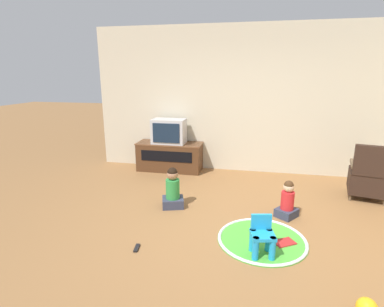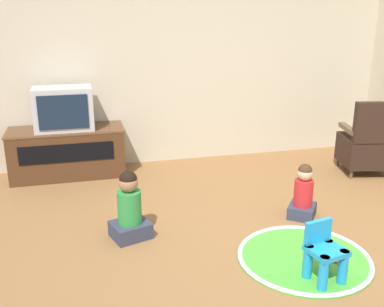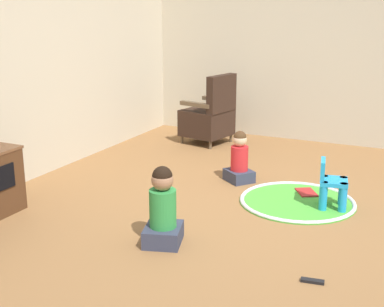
{
  "view_description": "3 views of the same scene",
  "coord_description": "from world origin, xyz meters",
  "px_view_note": "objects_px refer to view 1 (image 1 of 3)",
  "views": [
    {
      "loc": [
        0.17,
        -3.44,
        1.9
      ],
      "look_at": [
        -0.69,
        0.67,
        0.77
      ],
      "focal_mm": 28.0,
      "sensor_mm": 36.0,
      "label": 1
    },
    {
      "loc": [
        -1.28,
        -2.98,
        1.86
      ],
      "look_at": [
        -0.41,
        0.45,
        0.72
      ],
      "focal_mm": 42.0,
      "sensor_mm": 36.0,
      "label": 2
    },
    {
      "loc": [
        -4.17,
        -1.3,
        1.73
      ],
      "look_at": [
        -0.69,
        0.37,
        0.65
      ],
      "focal_mm": 50.0,
      "sensor_mm": 36.0,
      "label": 3
    }
  ],
  "objects_px": {
    "yellow_kid_chair": "(262,239)",
    "book": "(284,243)",
    "remote_control": "(137,248)",
    "child_watching_center": "(287,201)",
    "black_armchair": "(369,178)",
    "television": "(169,131)",
    "tv_cabinet": "(170,156)",
    "child_watching_left": "(173,190)"
  },
  "relations": [
    {
      "from": "tv_cabinet",
      "to": "book",
      "type": "xyz_separation_m",
      "value": [
        2.04,
        -2.37,
        -0.28
      ]
    },
    {
      "from": "black_armchair",
      "to": "tv_cabinet",
      "type": "bearing_deg",
      "value": -0.25
    },
    {
      "from": "black_armchair",
      "to": "book",
      "type": "height_order",
      "value": "black_armchair"
    },
    {
      "from": "child_watching_center",
      "to": "remote_control",
      "type": "bearing_deg",
      "value": 161.68
    },
    {
      "from": "television",
      "to": "child_watching_left",
      "type": "distance_m",
      "value": 1.8
    },
    {
      "from": "television",
      "to": "book",
      "type": "bearing_deg",
      "value": -48.96
    },
    {
      "from": "remote_control",
      "to": "child_watching_left",
      "type": "bearing_deg",
      "value": -13.69
    },
    {
      "from": "television",
      "to": "book",
      "type": "distance_m",
      "value": 3.21
    },
    {
      "from": "yellow_kid_chair",
      "to": "book",
      "type": "bearing_deg",
      "value": 34.28
    },
    {
      "from": "tv_cabinet",
      "to": "television",
      "type": "relative_size",
      "value": 2.02
    },
    {
      "from": "tv_cabinet",
      "to": "black_armchair",
      "type": "xyz_separation_m",
      "value": [
        3.4,
        -0.77,
        0.05
      ]
    },
    {
      "from": "child_watching_left",
      "to": "remote_control",
      "type": "distance_m",
      "value": 1.18
    },
    {
      "from": "tv_cabinet",
      "to": "black_armchair",
      "type": "bearing_deg",
      "value": -12.78
    },
    {
      "from": "television",
      "to": "yellow_kid_chair",
      "type": "xyz_separation_m",
      "value": [
        1.78,
        -2.62,
        -0.61
      ]
    },
    {
      "from": "child_watching_center",
      "to": "book",
      "type": "xyz_separation_m",
      "value": [
        -0.08,
        -0.71,
        -0.21
      ]
    },
    {
      "from": "tv_cabinet",
      "to": "yellow_kid_chair",
      "type": "relative_size",
      "value": 2.96
    },
    {
      "from": "yellow_kid_chair",
      "to": "television",
      "type": "bearing_deg",
      "value": 112.29
    },
    {
      "from": "black_armchair",
      "to": "book",
      "type": "xyz_separation_m",
      "value": [
        -1.36,
        -1.6,
        -0.34
      ]
    },
    {
      "from": "television",
      "to": "remote_control",
      "type": "distance_m",
      "value": 2.93
    },
    {
      "from": "remote_control",
      "to": "book",
      "type": "bearing_deg",
      "value": -83.25
    },
    {
      "from": "tv_cabinet",
      "to": "book",
      "type": "height_order",
      "value": "tv_cabinet"
    },
    {
      "from": "television",
      "to": "child_watching_center",
      "type": "height_order",
      "value": "television"
    },
    {
      "from": "black_armchair",
      "to": "child_watching_center",
      "type": "xyz_separation_m",
      "value": [
        -1.28,
        -0.89,
        -0.12
      ]
    },
    {
      "from": "yellow_kid_chair",
      "to": "book",
      "type": "distance_m",
      "value": 0.42
    },
    {
      "from": "child_watching_left",
      "to": "child_watching_center",
      "type": "distance_m",
      "value": 1.61
    },
    {
      "from": "book",
      "to": "remote_control",
      "type": "distance_m",
      "value": 1.69
    },
    {
      "from": "child_watching_center",
      "to": "remote_control",
      "type": "xyz_separation_m",
      "value": [
        -1.71,
        -1.15,
        -0.22
      ]
    },
    {
      "from": "tv_cabinet",
      "to": "yellow_kid_chair",
      "type": "xyz_separation_m",
      "value": [
        1.78,
        -2.65,
        -0.1
      ]
    },
    {
      "from": "tv_cabinet",
      "to": "child_watching_left",
      "type": "height_order",
      "value": "child_watching_left"
    },
    {
      "from": "yellow_kid_chair",
      "to": "book",
      "type": "relative_size",
      "value": 1.53
    },
    {
      "from": "child_watching_left",
      "to": "yellow_kid_chair",
      "type": "bearing_deg",
      "value": -55.52
    },
    {
      "from": "tv_cabinet",
      "to": "child_watching_center",
      "type": "height_order",
      "value": "tv_cabinet"
    },
    {
      "from": "black_armchair",
      "to": "child_watching_left",
      "type": "xyz_separation_m",
      "value": [
        -2.88,
        -0.9,
        -0.09
      ]
    },
    {
      "from": "child_watching_left",
      "to": "child_watching_center",
      "type": "height_order",
      "value": "child_watching_left"
    },
    {
      "from": "tv_cabinet",
      "to": "child_watching_center",
      "type": "bearing_deg",
      "value": -38.05
    },
    {
      "from": "child_watching_left",
      "to": "book",
      "type": "xyz_separation_m",
      "value": [
        1.52,
        -0.71,
        -0.25
      ]
    },
    {
      "from": "tv_cabinet",
      "to": "book",
      "type": "relative_size",
      "value": 4.52
    },
    {
      "from": "yellow_kid_chair",
      "to": "book",
      "type": "height_order",
      "value": "yellow_kid_chair"
    },
    {
      "from": "black_armchair",
      "to": "child_watching_center",
      "type": "relative_size",
      "value": 1.71
    },
    {
      "from": "television",
      "to": "black_armchair",
      "type": "distance_m",
      "value": 3.51
    },
    {
      "from": "child_watching_center",
      "to": "black_armchair",
      "type": "bearing_deg",
      "value": -17.39
    },
    {
      "from": "television",
      "to": "remote_control",
      "type": "height_order",
      "value": "television"
    }
  ]
}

